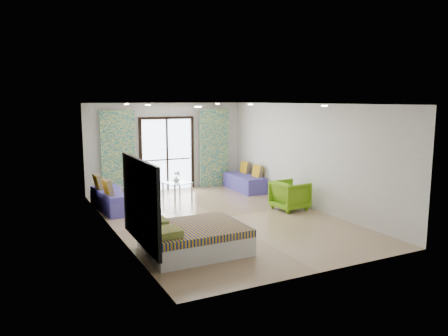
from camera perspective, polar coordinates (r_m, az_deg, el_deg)
name	(u,v)px	position (r m, az deg, el deg)	size (l,w,h in m)	color
floor	(220,218)	(10.51, -0.55, -6.50)	(5.00, 7.50, 0.01)	#947758
ceiling	(220,104)	(10.13, -0.58, 8.39)	(5.00, 7.50, 0.01)	silver
wall_back	(167,147)	(13.67, -7.50, 2.78)	(5.00, 0.01, 2.70)	silver
wall_front	(324,192)	(7.11, 12.87, -3.03)	(5.00, 0.01, 2.70)	silver
wall_left	(113,169)	(9.42, -14.36, -0.18)	(0.01, 7.50, 2.70)	silver
wall_right	(306,156)	(11.54, 10.66, 1.58)	(0.01, 7.50, 2.70)	silver
balcony_door	(167,150)	(13.66, -7.45, 2.38)	(1.76, 0.08, 2.28)	black
balcony_rail	(167,160)	(13.70, -7.44, 1.11)	(1.52, 0.03, 0.04)	#595451
curtain_left	(118,153)	(13.09, -13.65, 1.89)	(1.00, 0.10, 2.50)	white
curtain_right	(214,148)	(14.10, -1.29, 2.63)	(1.00, 0.10, 2.50)	white
downlight_a	(198,107)	(7.73, -3.41, 7.99)	(0.12, 0.12, 0.02)	#FFE0B2
downlight_b	(324,106)	(9.20, 12.99, 7.92)	(0.12, 0.12, 0.02)	#FFE0B2
downlight_c	(148,105)	(10.55, -9.93, 8.11)	(0.12, 0.12, 0.02)	#FFE0B2
downlight_d	(251,104)	(11.67, 3.48, 8.29)	(0.12, 0.12, 0.02)	#FFE0B2
downlight_e	(127,104)	(12.48, -12.61, 8.14)	(0.12, 0.12, 0.02)	#FFE0B2
downlight_f	(218,104)	(13.44, -0.84, 8.39)	(0.12, 0.12, 0.02)	#FFE0B2
headboard	(140,202)	(7.67, -10.90, -4.39)	(0.06, 2.10, 1.50)	black
switch_plate	(122,189)	(8.85, -13.18, -2.69)	(0.02, 0.10, 0.10)	silver
bed	(193,238)	(8.19, -4.01, -9.13)	(1.79, 1.46, 0.62)	silver
daybed_left	(113,199)	(11.52, -14.33, -3.97)	(0.86, 1.87, 0.90)	#473F98
daybed_right	(245,182)	(13.60, 2.74, -1.83)	(0.68, 1.71, 0.84)	#473F98
coffee_table	(177,184)	(12.60, -6.13, -2.10)	(0.83, 0.83, 0.78)	silver
vase	(176,179)	(12.58, -6.25, -1.48)	(0.18, 0.19, 0.18)	white
armchair	(290,194)	(11.32, 8.62, -3.36)	(0.79, 0.74, 0.81)	#68A214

